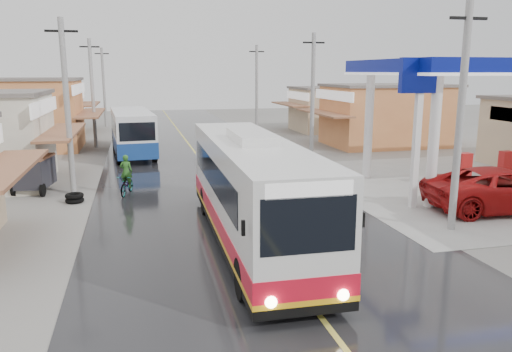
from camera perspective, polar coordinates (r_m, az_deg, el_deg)
The scene contains 12 objects.
ground at distance 16.74m, azimuth 1.08°, elevation -7.89°, with size 120.00×120.00×0.00m, color slate.
road at distance 31.02m, azimuth -5.95°, elevation 1.33°, with size 12.00×90.00×0.02m, color black.
centre_line at distance 31.01m, azimuth -5.95°, elevation 1.35°, with size 0.15×90.00×0.01m, color #D8CC4C.
shopfronts_right at distance 33.69m, azimuth 21.01°, elevation 1.42°, with size 11.00×44.00×4.80m, color #B3AC9D, non-canonical shape.
utility_poles_left at distance 31.88m, azimuth -18.76°, elevation 1.02°, with size 1.60×50.00×8.00m, color gray, non-canonical shape.
utility_poles_right at distance 32.67m, azimuth 6.31°, elevation 1.84°, with size 1.60×36.00×8.00m, color gray, non-canonical shape.
coach_bus at distance 16.51m, azimuth -0.56°, elevation -1.65°, with size 2.88×12.01×3.73m.
second_bus at distance 35.12m, azimuth -13.96°, elevation 4.94°, with size 3.10×9.24×3.02m.
jeepney at distance 22.94m, azimuth 26.45°, elevation -1.38°, with size 2.96×6.42×1.78m, color #A21010.
cyclist at distance 23.98m, azimuth -14.55°, elevation -0.61°, with size 1.07×1.88×1.92m.
tricycle_near at distance 25.84m, azimuth -24.00°, elevation 0.45°, with size 1.82×2.48×1.74m.
tyre_stack at distance 23.34m, azimuth -20.02°, elevation -2.37°, with size 0.80×0.80×0.41m.
Camera 1 is at (-4.01, -15.23, 5.67)m, focal length 35.00 mm.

